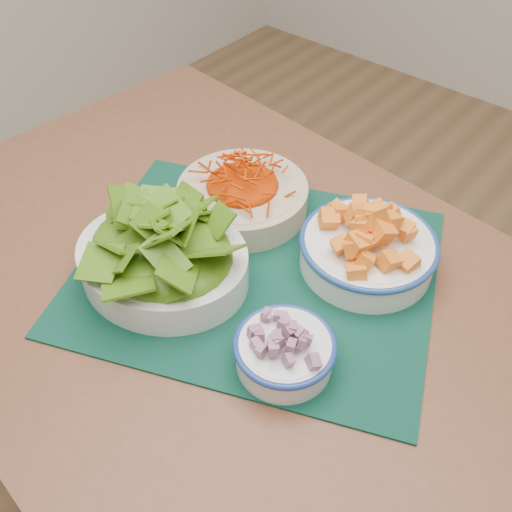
{
  "coord_description": "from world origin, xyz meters",
  "views": [
    {
      "loc": [
        0.35,
        -0.6,
        1.41
      ],
      "look_at": [
        -0.05,
        -0.12,
        0.78
      ],
      "focal_mm": 40.0,
      "sensor_mm": 36.0,
      "label": 1
    }
  ],
  "objects_px": {
    "table": "(233,318)",
    "placemat": "(256,270)",
    "carrot_bowl": "(243,192)",
    "onion_bowl": "(285,348)",
    "squash_bowl": "(369,242)",
    "lettuce_bowl": "(161,250)"
  },
  "relations": [
    {
      "from": "carrot_bowl",
      "to": "squash_bowl",
      "type": "xyz_separation_m",
      "value": [
        0.24,
        0.02,
        0.01
      ]
    },
    {
      "from": "table",
      "to": "lettuce_bowl",
      "type": "bearing_deg",
      "value": -136.76
    },
    {
      "from": "placemat",
      "to": "onion_bowl",
      "type": "bearing_deg",
      "value": -60.65
    },
    {
      "from": "squash_bowl",
      "to": "onion_bowl",
      "type": "xyz_separation_m",
      "value": [
        0.02,
        -0.23,
        -0.01
      ]
    },
    {
      "from": "table",
      "to": "squash_bowl",
      "type": "xyz_separation_m",
      "value": [
        0.14,
        0.16,
        0.15
      ]
    },
    {
      "from": "table",
      "to": "placemat",
      "type": "height_order",
      "value": "placemat"
    },
    {
      "from": "onion_bowl",
      "to": "carrot_bowl",
      "type": "bearing_deg",
      "value": 140.66
    },
    {
      "from": "lettuce_bowl",
      "to": "onion_bowl",
      "type": "xyz_separation_m",
      "value": [
        0.24,
        -0.01,
        -0.02
      ]
    },
    {
      "from": "table",
      "to": "onion_bowl",
      "type": "distance_m",
      "value": 0.22
    },
    {
      "from": "placemat",
      "to": "squash_bowl",
      "type": "height_order",
      "value": "squash_bowl"
    },
    {
      "from": "table",
      "to": "lettuce_bowl",
      "type": "height_order",
      "value": "lettuce_bowl"
    },
    {
      "from": "table",
      "to": "placemat",
      "type": "relative_size",
      "value": 2.37
    },
    {
      "from": "table",
      "to": "carrot_bowl",
      "type": "height_order",
      "value": "carrot_bowl"
    },
    {
      "from": "carrot_bowl",
      "to": "onion_bowl",
      "type": "relative_size",
      "value": 1.69
    },
    {
      "from": "squash_bowl",
      "to": "lettuce_bowl",
      "type": "bearing_deg",
      "value": -135.08
    },
    {
      "from": "carrot_bowl",
      "to": "squash_bowl",
      "type": "distance_m",
      "value": 0.24
    },
    {
      "from": "placemat",
      "to": "table",
      "type": "bearing_deg",
      "value": -135.34
    },
    {
      "from": "placemat",
      "to": "lettuce_bowl",
      "type": "distance_m",
      "value": 0.16
    },
    {
      "from": "carrot_bowl",
      "to": "onion_bowl",
      "type": "distance_m",
      "value": 0.33
    },
    {
      "from": "placemat",
      "to": "onion_bowl",
      "type": "xyz_separation_m",
      "value": [
        0.14,
        -0.11,
        0.04
      ]
    },
    {
      "from": "placemat",
      "to": "squash_bowl",
      "type": "relative_size",
      "value": 2.16
    },
    {
      "from": "lettuce_bowl",
      "to": "squash_bowl",
      "type": "bearing_deg",
      "value": 30.39
    }
  ]
}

